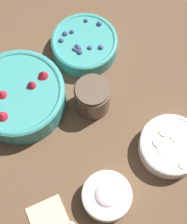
{
  "coord_description": "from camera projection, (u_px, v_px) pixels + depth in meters",
  "views": [
    {
      "loc": [
        -0.34,
        0.12,
        0.95
      ],
      "look_at": [
        -0.02,
        -0.09,
        0.04
      ],
      "focal_mm": 60.0,
      "sensor_mm": 36.0,
      "label": 1
    }
  ],
  "objects": [
    {
      "name": "ground_plane",
      "position": [
        62.0,
        129.0,
        1.01
      ],
      "size": [
        4.0,
        4.0,
        0.0
      ],
      "primitive_type": "plane",
      "color": "brown"
    },
    {
      "name": "bowl_strawberries",
      "position": [
        19.0,
        96.0,
        1.0
      ],
      "size": [
        0.25,
        0.25,
        0.1
      ],
      "color": "teal",
      "rests_on": "ground_plane"
    },
    {
      "name": "bowl_blueberries",
      "position": [
        85.0,
        44.0,
        1.08
      ],
      "size": [
        0.19,
        0.19,
        0.06
      ],
      "color": "teal",
      "rests_on": "ground_plane"
    },
    {
      "name": "bowl_bananas",
      "position": [
        171.0,
        146.0,
        0.96
      ],
      "size": [
        0.16,
        0.16,
        0.05
      ],
      "color": "white",
      "rests_on": "ground_plane"
    },
    {
      "name": "bowl_cream",
      "position": [
        106.0,
        197.0,
        0.91
      ],
      "size": [
        0.12,
        0.12,
        0.06
      ],
      "color": "white",
      "rests_on": "ground_plane"
    },
    {
      "name": "jar_chocolate",
      "position": [
        92.0,
        98.0,
        1.0
      ],
      "size": [
        0.1,
        0.1,
        0.1
      ],
      "color": "brown",
      "rests_on": "ground_plane"
    }
  ]
}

